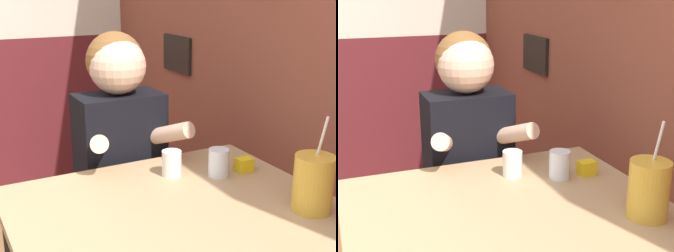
{
  "view_description": "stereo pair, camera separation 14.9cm",
  "coord_description": "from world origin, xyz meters",
  "views": [
    {
      "loc": [
        0.16,
        -0.71,
        1.41
      ],
      "look_at": [
        0.83,
        0.56,
        0.98
      ],
      "focal_mm": 50.0,
      "sensor_mm": 36.0,
      "label": 1
    },
    {
      "loc": [
        0.3,
        -0.77,
        1.41
      ],
      "look_at": [
        0.83,
        0.56,
        0.98
      ],
      "focal_mm": 50.0,
      "sensor_mm": 36.0,
      "label": 2
    }
  ],
  "objects": [
    {
      "name": "condiment_mustard",
      "position": [
        1.13,
        0.55,
        0.79
      ],
      "size": [
        0.06,
        0.04,
        0.05
      ],
      "color": "yellow",
      "rests_on": "main_table"
    },
    {
      "name": "main_table",
      "position": [
        0.78,
        0.39,
        0.7
      ],
      "size": [
        0.96,
        0.86,
        0.77
      ],
      "color": "tan",
      "rests_on": "ground_plane"
    },
    {
      "name": "glass_near_pitcher",
      "position": [
        1.03,
        0.56,
        0.82
      ],
      "size": [
        0.07,
        0.07,
        0.1
      ],
      "color": "silver",
      "rests_on": "main_table"
    },
    {
      "name": "glass_center",
      "position": [
        0.88,
        0.64,
        0.81
      ],
      "size": [
        0.07,
        0.07,
        0.09
      ],
      "color": "silver",
      "rests_on": "main_table"
    },
    {
      "name": "person_seated",
      "position": [
        0.82,
        0.97,
        0.67
      ],
      "size": [
        0.42,
        0.42,
        1.24
      ],
      "color": "black",
      "rests_on": "ground_plane"
    },
    {
      "name": "cocktail_pitcher",
      "position": [
        1.12,
        0.21,
        0.85
      ],
      "size": [
        0.12,
        0.12,
        0.29
      ],
      "color": "gold",
      "rests_on": "main_table"
    }
  ]
}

